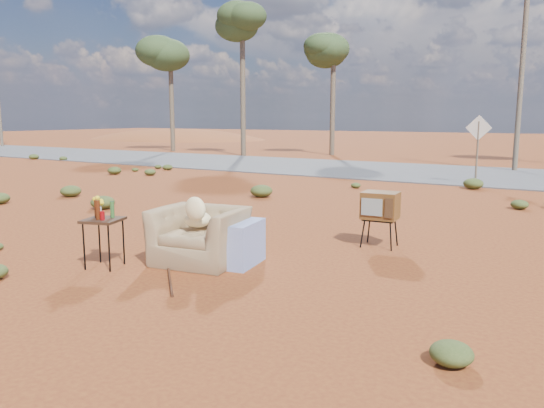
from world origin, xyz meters
The scene contains 13 objects.
ground centered at (0.00, 0.00, 0.00)m, with size 140.00×140.00×0.00m, color brown.
highway centered at (0.00, 15.00, 0.02)m, with size 140.00×7.00×0.04m, color #565659.
dirt_mound centered at (-30.00, 34.00, 0.00)m, with size 26.00×18.00×2.00m, color brown.
armchair centered at (-0.24, 0.57, 0.51)m, with size 1.56×1.15×1.09m.
tv_unit centered at (1.62, 2.81, 0.68)m, with size 0.61×0.51×0.92m.
side_table centered at (-1.40, -0.35, 0.73)m, with size 0.61×0.61×1.00m.
rusty_bar centered at (-0.12, -0.39, 0.02)m, with size 0.04×0.04×1.36m, color #4A2113.
road_sign centered at (1.50, 12.00, 1.50)m, with size 0.78×0.06×2.19m.
eucalyptus_far_left centered at (-18.00, 20.00, 5.94)m, with size 3.20×3.20×7.10m.
eucalyptus_left centered at (-12.00, 19.00, 6.92)m, with size 3.20×3.20×8.10m.
eucalyptus_near_left centered at (-8.00, 22.00, 5.45)m, with size 3.20×3.20×6.60m.
utility_pole_center centered at (2.00, 17.50, 4.15)m, with size 1.40×0.20×8.00m.
scrub_patch centered at (-0.82, 4.41, 0.14)m, with size 17.49×8.07×0.33m.
Camera 1 is at (4.50, -5.48, 2.14)m, focal length 35.00 mm.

